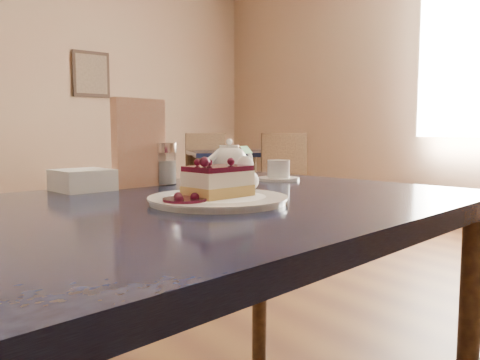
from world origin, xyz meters
TOP-DOWN VIEW (x-y plane):
  - main_table at (0.22, 0.04)m, footprint 1.29×0.94m
  - dessert_plate at (0.23, -0.00)m, footprint 0.26×0.26m
  - cheesecake_slice at (0.23, -0.00)m, footprint 0.13×0.10m
  - whipped_cream at (0.31, 0.02)m, footprint 0.06×0.06m
  - berry_sauce at (0.14, -0.02)m, footprint 0.08×0.08m
  - tea_set at (0.57, 0.38)m, footprint 0.22×0.27m
  - menu_card at (0.23, 0.34)m, footprint 0.14×0.05m
  - sugar_shaker at (0.30, 0.34)m, footprint 0.06×0.06m
  - napkin_stack at (0.09, 0.35)m, footprint 0.13×0.13m
  - bg_table_far_right at (2.37, 2.70)m, footprint 1.19×1.74m

SIDE VIEW (x-z plane):
  - bg_table_far_right at x=2.37m, z-range -0.51..0.64m
  - main_table at x=0.22m, z-range 0.30..1.04m
  - dessert_plate at x=0.23m, z-range 0.75..0.76m
  - berry_sauce at x=0.14m, z-range 0.76..0.77m
  - napkin_stack at x=0.09m, z-range 0.75..0.80m
  - whipped_cream at x=0.31m, z-range 0.76..0.81m
  - cheesecake_slice at x=0.23m, z-range 0.76..0.82m
  - tea_set at x=0.57m, z-range 0.74..0.84m
  - sugar_shaker at x=0.30m, z-range 0.75..0.86m
  - menu_card at x=0.23m, z-range 0.75..0.97m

